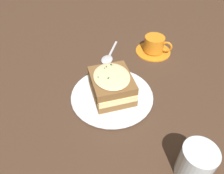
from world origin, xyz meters
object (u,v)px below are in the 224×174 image
object	(u,v)px
teacup_with_saucer	(154,46)
sandwich	(112,85)
dinner_plate	(112,96)
spoon	(108,58)
water_glass	(196,163)

from	to	relation	value
teacup_with_saucer	sandwich	bearing A→B (deg)	-99.50
dinner_plate	spoon	world-z (taller)	dinner_plate
dinner_plate	water_glass	xyz separation A→B (m)	(0.29, 0.05, 0.04)
teacup_with_saucer	spoon	distance (m)	0.18
sandwich	teacup_with_saucer	world-z (taller)	sandwich
teacup_with_saucer	water_glass	size ratio (longest dim) A/B	1.44
spoon	dinner_plate	bearing A→B (deg)	110.62
teacup_with_saucer	spoon	xyz separation A→B (m)	(-0.04, -0.18, -0.02)
water_glass	spoon	world-z (taller)	water_glass
dinner_plate	spoon	distance (m)	0.19
sandwich	spoon	size ratio (longest dim) A/B	1.13
dinner_plate	water_glass	distance (m)	0.30
dinner_plate	water_glass	world-z (taller)	water_glass
sandwich	spoon	world-z (taller)	sandwich
spoon	sandwich	bearing A→B (deg)	110.53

